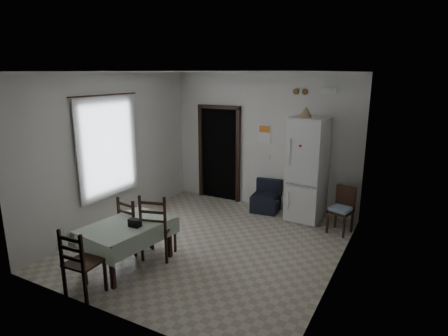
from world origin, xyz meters
The scene contains 25 objects.
ground centered at (0.00, 0.00, 0.00)m, with size 4.50×4.50×0.00m, color #AEA48E.
ceiling centered at (0.00, 0.00, 2.90)m, with size 4.20×4.50×0.02m, color white, non-canonical shape.
wall_back centered at (0.00, 2.25, 1.45)m, with size 4.20×0.02×2.90m, color silver, non-canonical shape.
wall_front centered at (0.00, -2.25, 1.45)m, with size 4.20×0.02×2.90m, color silver, non-canonical shape.
wall_left centered at (-2.10, 0.00, 1.45)m, with size 0.02×4.50×2.90m, color silver, non-canonical shape.
wall_right centered at (2.10, 0.00, 1.45)m, with size 0.02×4.50×2.90m, color silver, non-canonical shape.
doorway centered at (-1.05, 2.45, 1.06)m, with size 1.06×0.52×2.22m.
window_recess centered at (-2.15, -0.20, 1.55)m, with size 0.10×1.20×1.60m, color silver.
curtain centered at (-2.04, -0.20, 1.55)m, with size 0.02×1.45×1.85m, color beige.
curtain_rod centered at (-2.03, -0.20, 2.50)m, with size 0.02×0.02×1.60m, color black.
calendar centered at (0.05, 2.24, 1.62)m, with size 0.28×0.02×0.40m, color white.
calendar_image centered at (0.05, 2.23, 1.72)m, with size 0.24×0.01×0.14m, color orange.
light_switch centered at (0.15, 2.24, 1.10)m, with size 0.08×0.02×0.12m, color beige.
vent_left centered at (0.70, 2.23, 2.52)m, with size 0.12×0.12×0.03m, color brown.
vent_right centered at (0.88, 2.23, 2.52)m, with size 0.12×0.12×0.03m, color brown.
emergency_light centered at (1.35, 2.21, 2.55)m, with size 0.25×0.07×0.09m, color white.
fridge centered at (1.10, 1.93, 1.03)m, with size 0.67×0.67×2.06m, color silver, non-canonical shape.
tan_cone centered at (1.02, 1.89, 2.16)m, with size 0.24×0.24×0.20m, color tan.
navy_seat centered at (0.24, 1.93, 0.33)m, with size 0.55×0.53×0.67m, color black, non-canonical shape.
corner_chair centered at (1.86, 1.55, 0.44)m, with size 0.38×0.38×0.87m, color black, non-canonical shape.
dining_table centered at (-0.75, -1.22, 0.34)m, with size 0.86×1.31×0.68m, color #9EB096, non-canonical shape.
black_bag centered at (-0.56, -1.23, 0.74)m, with size 0.18×0.11×0.12m, color black.
dining_chair_far_left centered at (-0.99, -0.76, 0.47)m, with size 0.41×0.41×0.95m, color black, non-canonical shape.
dining_chair_far_right centered at (-0.51, -0.77, 0.54)m, with size 0.47×0.47×1.09m, color black, non-canonical shape.
dining_chair_near_head centered at (-0.69, -2.10, 0.49)m, with size 0.42×0.42×0.98m, color black, non-canonical shape.
Camera 1 is at (3.03, -5.13, 2.89)m, focal length 30.00 mm.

